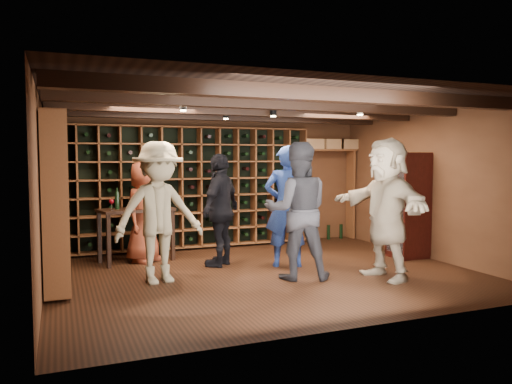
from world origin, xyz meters
name	(u,v)px	position (x,y,z in m)	size (l,w,h in m)	color
ground	(265,273)	(0.00, 0.00, 0.00)	(6.00, 6.00, 0.00)	#321A0E
room_shell	(264,107)	(0.00, 0.05, 2.42)	(6.00, 6.00, 6.00)	brown
wine_rack_back	(190,187)	(-0.52, 2.33, 1.15)	(4.65, 0.30, 2.20)	brown
wine_rack_left	(56,197)	(-2.83, 0.82, 1.15)	(0.30, 2.65, 2.20)	brown
crate_shelf	(330,164)	(2.41, 2.32, 1.57)	(1.20, 0.32, 2.07)	brown
display_cabinet	(408,207)	(2.71, 0.20, 0.86)	(0.55, 0.50, 1.75)	#380E0B
man_blue_shirt	(287,206)	(0.50, 0.33, 0.94)	(0.69, 0.45, 1.88)	navy
man_grey_suit	(298,211)	(0.30, -0.45, 0.96)	(0.93, 0.72, 1.91)	black
guest_red_floral	(144,212)	(-1.51, 1.50, 0.82)	(0.80, 0.52, 1.64)	maroon
guest_woman_black	(221,210)	(-0.44, 0.75, 0.88)	(1.03, 0.43, 1.76)	black
guest_khaki	(159,213)	(-1.54, 0.05, 0.96)	(1.24, 0.71, 1.91)	#82785A
guest_beige	(386,208)	(1.47, -0.88, 0.99)	(1.83, 0.58, 1.98)	tan
tasting_table	(136,215)	(-1.63, 1.54, 0.77)	(1.26, 0.81, 1.15)	black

